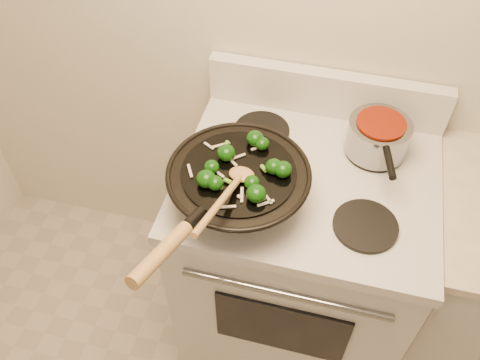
# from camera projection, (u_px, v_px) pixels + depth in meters

# --- Properties ---
(stove) EXTENTS (0.78, 0.67, 1.08)m
(stove) POSITION_uv_depth(u_px,v_px,m) (297.00, 256.00, 1.87)
(stove) COLOR silver
(stove) RESTS_ON ground
(wok) EXTENTS (0.39, 0.65, 0.24)m
(wok) POSITION_uv_depth(u_px,v_px,m) (238.00, 185.00, 1.40)
(wok) COLOR black
(wok) RESTS_ON stove
(stirfry) EXTENTS (0.28, 0.28, 0.05)m
(stirfry) POSITION_uv_depth(u_px,v_px,m) (244.00, 168.00, 1.34)
(stirfry) COLOR #0D3808
(stirfry) RESTS_ON wok
(wooden_spoon) EXTENTS (0.08, 0.32, 0.11)m
(wooden_spoon) POSITION_uv_depth(u_px,v_px,m) (230.00, 190.00, 1.27)
(wooden_spoon) COLOR #A97C42
(wooden_spoon) RESTS_ON wok
(saucepan) EXTENTS (0.19, 0.30, 0.11)m
(saucepan) POSITION_uv_depth(u_px,v_px,m) (378.00, 136.00, 1.54)
(saucepan) COLOR gray
(saucepan) RESTS_ON stove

